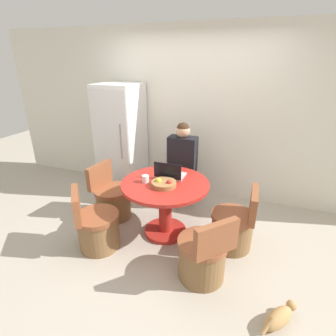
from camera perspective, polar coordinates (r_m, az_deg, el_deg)
The scene contains 13 objects.
ground_plane at distance 3.42m, azimuth -1.40°, elevation -15.56°, with size 12.00×12.00×0.00m, color #B2A899.
wall_back at distance 4.19m, azimuth 6.10°, elevation 11.38°, with size 7.00×0.06×2.60m.
refrigerator at distance 4.36m, azimuth -10.06°, elevation 5.99°, with size 0.63×0.70×1.77m.
dining_table at distance 3.28m, azimuth -0.61°, elevation -6.65°, with size 1.08×1.08×0.73m.
chair_right_side at distance 3.28m, azimuth 14.07°, elevation -12.47°, with size 0.51×0.51×0.77m.
chair_left_side at distance 3.83m, azimuth -12.07°, elevation -6.80°, with size 0.52×0.51×0.77m.
chair_near_right_corner at distance 2.82m, azimuth 7.62°, elevation -18.60°, with size 0.58×0.58×0.77m.
chair_near_left_corner at distance 3.29m, azimuth -15.24°, elevation -12.50°, with size 0.58×0.58×0.77m.
person_seated at distance 3.85m, azimuth 3.31°, elevation 1.29°, with size 0.40×0.37×1.31m.
laptop at distance 3.31m, azimuth 0.40°, elevation -1.27°, with size 0.35×0.26×0.22m.
fruit_bowl at distance 3.08m, azimuth -0.90°, elevation -3.41°, with size 0.30×0.30×0.09m.
coffee_cup at distance 3.18m, azimuth -4.94°, elevation -2.37°, with size 0.08×0.08×0.09m.
cat at distance 2.74m, azimuth 23.06°, elevation -27.70°, with size 0.30×0.38×0.15m.
Camera 1 is at (1.00, -2.49, 2.12)m, focal length 28.00 mm.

